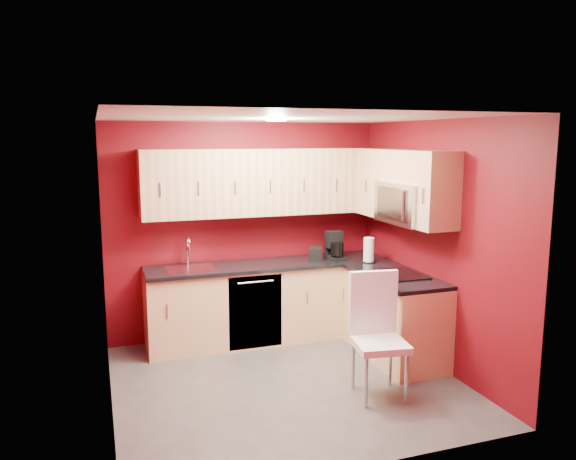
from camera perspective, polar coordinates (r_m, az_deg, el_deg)
floor at (r=5.58m, az=-0.14°, el=-15.24°), size 3.20×3.20×0.00m
ceiling at (r=5.08m, az=-0.15°, el=11.37°), size 3.20×3.20×0.00m
wall_back at (r=6.60m, az=-4.38°, el=-0.02°), size 3.20×0.00×3.20m
wall_front at (r=3.84m, az=7.19°, el=-6.92°), size 3.20×0.00×3.20m
wall_left at (r=4.92m, az=-18.11°, el=-3.70°), size 0.00×3.00×3.00m
wall_right at (r=5.89m, az=14.74°, el=-1.44°), size 0.00×3.00×3.00m
base_cabinets_back at (r=6.55m, az=-1.91°, el=-7.38°), size 2.80×0.60×0.87m
base_cabinets_right at (r=6.14m, az=10.76°, el=-8.70°), size 0.60×1.30×0.87m
countertop_back at (r=6.42m, az=-1.89°, el=-3.53°), size 2.80×0.63×0.04m
countertop_right at (r=6.00m, az=10.84°, el=-4.62°), size 0.63×1.27×0.04m
upper_cabinets_back at (r=6.41m, az=-2.31°, el=4.91°), size 2.80×0.35×0.75m
upper_cabinets_right at (r=6.09m, az=11.31°, el=5.09°), size 0.35×1.55×0.75m
microwave at (r=5.89m, az=12.16°, el=2.69°), size 0.42×0.76×0.42m
cooktop at (r=5.96m, az=10.97°, el=-4.47°), size 0.50×0.55×0.01m
sink at (r=6.23m, az=-9.89°, el=-3.56°), size 0.52×0.42×0.35m
dishwasher_front at (r=6.22m, az=-3.33°, el=-8.32°), size 0.60×0.02×0.82m
downlight at (r=5.36m, az=-1.21°, el=11.10°), size 0.20×0.20×0.01m
coffee_maker at (r=6.59m, az=4.94°, el=-1.60°), size 0.21×0.27×0.33m
napkin_holder at (r=6.53m, az=2.78°, el=-2.44°), size 0.19×0.19×0.16m
paper_towel at (r=6.49m, az=8.21°, el=-2.02°), size 0.20×0.20×0.28m
dining_chair at (r=5.18m, az=9.31°, el=-10.68°), size 0.52×0.54×1.12m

